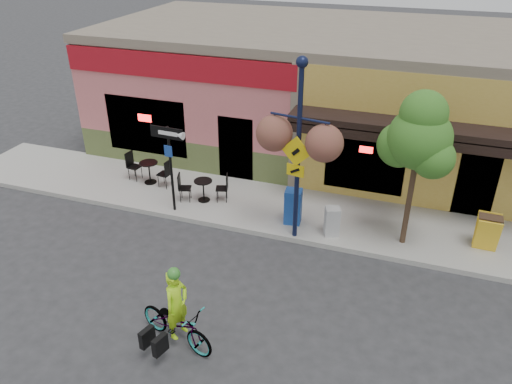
% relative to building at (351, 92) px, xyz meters
% --- Properties ---
extents(ground, '(90.00, 90.00, 0.00)m').
position_rel_building_xyz_m(ground, '(0.00, -7.50, -2.25)').
color(ground, '#2D2D30').
rests_on(ground, ground).
extents(sidewalk, '(24.00, 3.00, 0.15)m').
position_rel_building_xyz_m(sidewalk, '(0.00, -5.50, -2.17)').
color(sidewalk, '#9E9B93').
rests_on(sidewalk, ground).
extents(curb, '(24.00, 0.12, 0.15)m').
position_rel_building_xyz_m(curb, '(0.00, -6.95, -2.17)').
color(curb, '#A8A59E').
rests_on(curb, ground).
extents(building, '(18.20, 8.20, 4.50)m').
position_rel_building_xyz_m(building, '(0.00, 0.00, 0.00)').
color(building, '#C36063').
rests_on(building, ground).
extents(bicycle, '(1.99, 1.15, 0.99)m').
position_rel_building_xyz_m(bicycle, '(-1.53, -11.35, -1.76)').
color(bicycle, maroon).
rests_on(bicycle, ground).
extents(cyclist_rider, '(0.52, 0.66, 1.57)m').
position_rel_building_xyz_m(cyclist_rider, '(-1.48, -11.35, -1.46)').
color(cyclist_rider, '#BAFF1A').
rests_on(cyclist_rider, ground).
extents(lamp_post, '(1.66, 0.89, 4.95)m').
position_rel_building_xyz_m(lamp_post, '(-0.21, -6.85, 0.38)').
color(lamp_post, '#121939').
rests_on(lamp_post, sidewalk).
extents(one_way_sign, '(1.03, 0.28, 2.67)m').
position_rel_building_xyz_m(one_way_sign, '(-4.00, -6.68, -0.77)').
color(one_way_sign, black).
rests_on(one_way_sign, sidewalk).
extents(cafe_set_left, '(1.69, 1.00, 0.96)m').
position_rel_building_xyz_m(cafe_set_left, '(-5.57, -5.36, -1.62)').
color(cafe_set_left, black).
rests_on(cafe_set_left, sidewalk).
extents(cafe_set_right, '(1.67, 1.19, 0.90)m').
position_rel_building_xyz_m(cafe_set_right, '(-3.39, -5.87, -1.65)').
color(cafe_set_right, black).
rests_on(cafe_set_right, sidewalk).
extents(newspaper_box_blue, '(0.51, 0.46, 1.04)m').
position_rel_building_xyz_m(newspaper_box_blue, '(-0.45, -6.20, -1.58)').
color(newspaper_box_blue, '#1A459D').
rests_on(newspaper_box_blue, sidewalk).
extents(newspaper_box_grey, '(0.49, 0.47, 0.84)m').
position_rel_building_xyz_m(newspaper_box_grey, '(0.73, -6.47, -1.68)').
color(newspaper_box_grey, '#B0B0B0').
rests_on(newspaper_box_grey, sidewalk).
extents(street_tree, '(1.94, 1.94, 4.27)m').
position_rel_building_xyz_m(street_tree, '(2.64, -6.20, 0.04)').
color(street_tree, '#3D7A26').
rests_on(street_tree, sidewalk).
extents(sandwich_board, '(0.60, 0.45, 0.98)m').
position_rel_building_xyz_m(sandwich_board, '(4.70, -5.98, -1.61)').
color(sandwich_board, yellow).
rests_on(sandwich_board, sidewalk).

